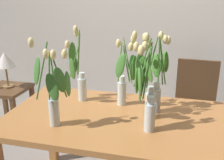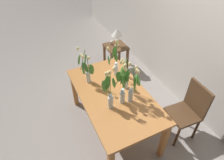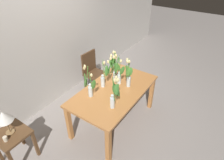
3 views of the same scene
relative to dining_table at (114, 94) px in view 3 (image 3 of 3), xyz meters
name	(u,v)px [view 3 (image 3 of 3)]	position (x,y,z in m)	size (l,w,h in m)	color
ground_plane	(114,121)	(0.00, 0.00, -0.65)	(18.00, 18.00, 0.00)	gray
room_wall_rear	(50,37)	(0.00, 1.44, 0.70)	(9.00, 0.10, 2.70)	beige
dining_table	(114,94)	(0.00, 0.00, 0.00)	(1.60, 0.90, 0.74)	#B7753D
tulip_vase_0	(118,73)	(0.16, 0.04, 0.33)	(0.17, 0.29, 0.59)	silver
tulip_vase_1	(105,76)	(-0.01, 0.18, 0.30)	(0.18, 0.15, 0.56)	silver
tulip_vase_2	(115,69)	(0.23, 0.15, 0.33)	(0.19, 0.25, 0.58)	silver
tulip_vase_3	(89,86)	(-0.38, 0.21, 0.30)	(0.14, 0.22, 0.59)	silver
tulip_vase_4	(128,76)	(0.19, -0.15, 0.31)	(0.15, 0.15, 0.56)	silver
tulip_vase_5	(114,95)	(-0.37, -0.24, 0.32)	(0.21, 0.20, 0.58)	silver
dining_chair	(93,70)	(0.56, 0.93, -0.12)	(0.42, 0.42, 0.93)	#4C331E
side_table	(13,139)	(-1.46, 0.77, -0.22)	(0.44, 0.44, 0.55)	brown
table_lamp	(4,117)	(-1.45, 0.79, 0.21)	(0.22, 0.22, 0.40)	olive
pillar_candle	(5,139)	(-1.57, 0.71, -0.06)	(0.06, 0.06, 0.07)	beige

